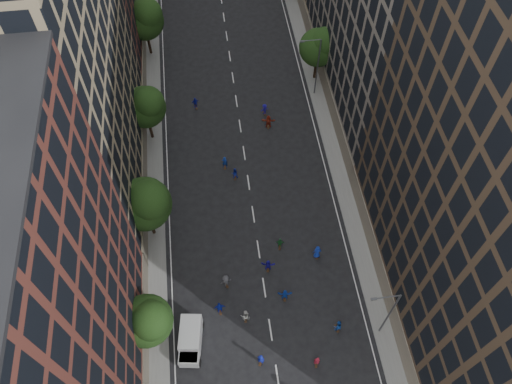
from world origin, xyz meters
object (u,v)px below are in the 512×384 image
(streetlamp_far, at_px, (316,64))
(cargo_van, at_px, (190,340))
(skater_1, at_px, (261,359))
(skater_2, at_px, (338,326))
(streetlamp_near, at_px, (388,312))

(streetlamp_far, bearing_deg, cargo_van, -119.63)
(streetlamp_far, bearing_deg, skater_1, -108.81)
(cargo_van, xyz_separation_m, skater_1, (6.41, -2.56, -0.31))
(skater_1, relative_size, skater_2, 1.09)
(skater_2, bearing_deg, cargo_van, -12.54)
(streetlamp_far, relative_size, skater_2, 5.18)
(streetlamp_near, bearing_deg, cargo_van, 176.58)
(streetlamp_near, distance_m, streetlamp_far, 33.00)
(streetlamp_far, height_order, cargo_van, streetlamp_far)
(streetlamp_far, bearing_deg, streetlamp_near, -90.00)
(streetlamp_near, height_order, skater_2, streetlamp_near)
(streetlamp_near, distance_m, skater_1, 12.56)
(cargo_van, distance_m, skater_2, 14.29)
(streetlamp_near, height_order, skater_1, streetlamp_near)
(skater_1, bearing_deg, streetlamp_near, -149.72)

